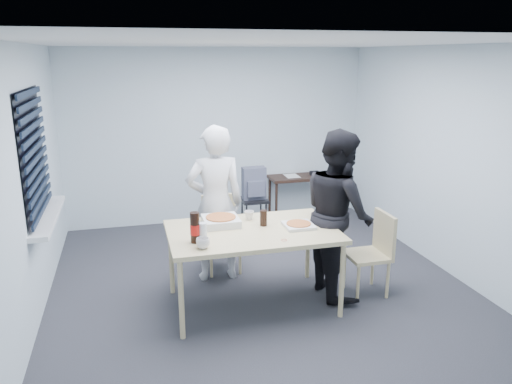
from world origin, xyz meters
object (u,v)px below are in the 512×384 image
object	(u,v)px
person_black	(338,213)
dining_table	(252,235)
person_white	(215,204)
mug_b	(249,215)
mug_a	(203,243)
backpack	(254,184)
soda_bottle	(195,228)
chair_right	(375,248)
chair_far	(221,227)
stool	(254,206)
side_table	(301,181)

from	to	relation	value
person_black	dining_table	bearing A→B (deg)	94.21
person_white	mug_b	bearing A→B (deg)	124.77
mug_a	person_white	bearing A→B (deg)	74.21
backpack	soda_bottle	bearing A→B (deg)	-110.12
chair_right	backpack	xyz separation A→B (m)	(-0.76, 2.15, 0.21)
chair_far	mug_b	bearing A→B (deg)	-75.28
stool	backpack	world-z (taller)	backpack
stool	mug_b	size ratio (longest dim) A/B	5.05
chair_far	side_table	size ratio (longest dim) A/B	0.89
dining_table	stool	bearing A→B (deg)	75.13
dining_table	person_white	distance (m)	0.78
mug_a	chair_far	bearing A→B (deg)	72.87
person_black	soda_bottle	world-z (taller)	person_black
chair_right	mug_b	size ratio (longest dim) A/B	8.90
dining_table	person_black	size ratio (longest dim) A/B	0.94
person_white	soda_bottle	xyz separation A→B (m)	(-0.36, -0.93, 0.07)
dining_table	chair_far	distance (m)	1.03
chair_far	mug_b	size ratio (longest dim) A/B	8.90
backpack	soda_bottle	distance (m)	2.57
mug_a	mug_b	size ratio (longest dim) A/B	1.23
side_table	person_black	bearing A→B (deg)	-101.23
backpack	mug_a	size ratio (longest dim) A/B	3.72
soda_bottle	person_white	bearing A→B (deg)	69.09
backpack	mug_a	world-z (taller)	backpack
side_table	mug_b	distance (m)	2.70
dining_table	chair_right	world-z (taller)	chair_right
dining_table	chair_right	bearing A→B (deg)	-2.78
person_black	mug_b	xyz separation A→B (m)	(-0.90, 0.25, -0.03)
person_black	side_table	world-z (taller)	person_black
person_white	stool	distance (m)	1.66
chair_far	backpack	world-z (taller)	backpack
person_white	person_black	xyz separation A→B (m)	(1.19, -0.66, 0.00)
person_white	backpack	bearing A→B (deg)	-120.45
person_black	stool	distance (m)	2.13
stool	mug_b	xyz separation A→B (m)	(-0.51, -1.78, 0.46)
mug_b	person_black	bearing A→B (deg)	-15.48
dining_table	chair_far	bearing A→B (deg)	97.46
side_table	mug_b	size ratio (longest dim) A/B	10.00
person_white	stool	bearing A→B (deg)	-120.19
chair_right	person_black	size ratio (longest dim) A/B	0.50
chair_right	mug_a	world-z (taller)	mug_a
chair_far	chair_right	distance (m)	1.80
chair_right	mug_a	xyz separation A→B (m)	(-1.87, -0.30, 0.35)
chair_right	person_white	world-z (taller)	person_white
stool	dining_table	bearing A→B (deg)	-104.87
chair_right	soda_bottle	xyz separation A→B (m)	(-1.92, -0.13, 0.44)
chair_right	backpack	world-z (taller)	backpack
person_black	backpack	distance (m)	2.06
person_black	mug_b	size ratio (longest dim) A/B	17.70
backpack	side_table	bearing A→B (deg)	36.58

